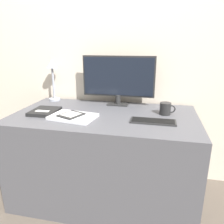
{
  "coord_description": "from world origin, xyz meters",
  "views": [
    {
      "loc": [
        0.39,
        -1.4,
        1.24
      ],
      "look_at": [
        0.09,
        0.02,
        0.78
      ],
      "focal_mm": 35.0,
      "sensor_mm": 36.0,
      "label": 1
    }
  ],
  "objects_px": {
    "keyboard": "(153,121)",
    "notebook": "(45,111)",
    "desk_lamp": "(52,72)",
    "monitor": "(118,79)",
    "coffee_mug": "(166,109)",
    "ereader": "(71,115)",
    "laptop": "(73,117)"
  },
  "relations": [
    {
      "from": "desk_lamp",
      "to": "notebook",
      "type": "relative_size",
      "value": 1.68
    },
    {
      "from": "monitor",
      "to": "desk_lamp",
      "type": "relative_size",
      "value": 1.63
    },
    {
      "from": "laptop",
      "to": "coffee_mug",
      "type": "xyz_separation_m",
      "value": [
        0.65,
        0.23,
        0.03
      ]
    },
    {
      "from": "keyboard",
      "to": "laptop",
      "type": "distance_m",
      "value": 0.57
    },
    {
      "from": "notebook",
      "to": "keyboard",
      "type": "bearing_deg",
      "value": -2.21
    },
    {
      "from": "monitor",
      "to": "laptop",
      "type": "relative_size",
      "value": 1.79
    },
    {
      "from": "laptop",
      "to": "notebook",
      "type": "bearing_deg",
      "value": 164.84
    },
    {
      "from": "monitor",
      "to": "keyboard",
      "type": "distance_m",
      "value": 0.55
    },
    {
      "from": "monitor",
      "to": "coffee_mug",
      "type": "height_order",
      "value": "monitor"
    },
    {
      "from": "monitor",
      "to": "coffee_mug",
      "type": "bearing_deg",
      "value": -26.16
    },
    {
      "from": "ereader",
      "to": "coffee_mug",
      "type": "relative_size",
      "value": 1.71
    },
    {
      "from": "keyboard",
      "to": "laptop",
      "type": "relative_size",
      "value": 0.89
    },
    {
      "from": "laptop",
      "to": "ereader",
      "type": "relative_size",
      "value": 1.73
    },
    {
      "from": "monitor",
      "to": "coffee_mug",
      "type": "relative_size",
      "value": 5.31
    },
    {
      "from": "desk_lamp",
      "to": "notebook",
      "type": "xyz_separation_m",
      "value": [
        0.1,
        -0.38,
        -0.25
      ]
    },
    {
      "from": "desk_lamp",
      "to": "notebook",
      "type": "height_order",
      "value": "desk_lamp"
    },
    {
      "from": "desk_lamp",
      "to": "coffee_mug",
      "type": "relative_size",
      "value": 3.25
    },
    {
      "from": "desk_lamp",
      "to": "laptop",
      "type": "bearing_deg",
      "value": -51.02
    },
    {
      "from": "ereader",
      "to": "desk_lamp",
      "type": "distance_m",
      "value": 0.62
    },
    {
      "from": "desk_lamp",
      "to": "coffee_mug",
      "type": "distance_m",
      "value": 1.06
    },
    {
      "from": "notebook",
      "to": "desk_lamp",
      "type": "bearing_deg",
      "value": 105.39
    },
    {
      "from": "monitor",
      "to": "keyboard",
      "type": "relative_size",
      "value": 2.01
    },
    {
      "from": "keyboard",
      "to": "notebook",
      "type": "distance_m",
      "value": 0.83
    },
    {
      "from": "ereader",
      "to": "coffee_mug",
      "type": "xyz_separation_m",
      "value": [
        0.66,
        0.23,
        0.02
      ]
    },
    {
      "from": "laptop",
      "to": "coffee_mug",
      "type": "height_order",
      "value": "coffee_mug"
    },
    {
      "from": "keyboard",
      "to": "notebook",
      "type": "xyz_separation_m",
      "value": [
        -0.83,
        0.03,
        0.01
      ]
    },
    {
      "from": "ereader",
      "to": "laptop",
      "type": "bearing_deg",
      "value": 18.29
    },
    {
      "from": "coffee_mug",
      "to": "keyboard",
      "type": "bearing_deg",
      "value": -113.61
    },
    {
      "from": "desk_lamp",
      "to": "keyboard",
      "type": "bearing_deg",
      "value": -23.86
    },
    {
      "from": "coffee_mug",
      "to": "notebook",
      "type": "bearing_deg",
      "value": -170.02
    },
    {
      "from": "notebook",
      "to": "coffee_mug",
      "type": "height_order",
      "value": "coffee_mug"
    },
    {
      "from": "laptop",
      "to": "coffee_mug",
      "type": "bearing_deg",
      "value": 19.52
    }
  ]
}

